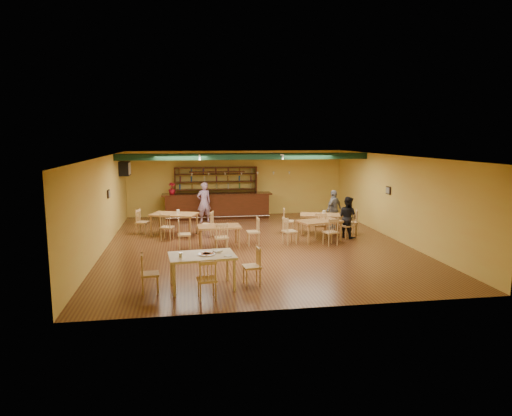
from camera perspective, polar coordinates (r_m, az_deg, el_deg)
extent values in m
plane|color=#502816|center=(15.60, 0.04, -4.52)|extent=(12.00, 12.00, 0.00)
cube|color=black|center=(17.95, -1.37, 6.51)|extent=(10.00, 0.30, 0.25)
cube|color=silver|center=(18.40, -7.22, 6.72)|extent=(0.05, 2.50, 0.05)
cube|color=silver|center=(18.78, 2.66, 6.82)|extent=(0.05, 2.50, 0.05)
cube|color=silver|center=(19.38, -16.19, 4.79)|extent=(0.34, 0.70, 0.48)
cube|color=black|center=(16.31, -18.07, 1.70)|extent=(0.04, 0.34, 0.28)
cube|color=black|center=(17.24, 16.32, 2.15)|extent=(0.04, 0.34, 0.28)
cube|color=#361A0A|center=(20.41, -4.90, 0.27)|extent=(4.87, 0.85, 1.13)
cube|color=#361A0A|center=(20.96, -5.05, 2.08)|extent=(3.77, 0.40, 2.28)
imported|color=#A90F21|center=(20.26, -10.55, 2.44)|extent=(0.38, 0.38, 0.52)
cube|color=#9F6338|center=(17.12, -10.22, -2.05)|extent=(1.88, 1.47, 0.82)
cube|color=#9F6338|center=(17.32, 8.03, -2.00)|extent=(1.66, 1.24, 0.74)
cube|color=#9F6338|center=(15.21, -4.66, -3.54)|extent=(1.43, 0.89, 0.70)
cube|color=#9F6338|center=(16.09, 7.95, -2.85)|extent=(1.66, 1.26, 0.74)
cube|color=beige|center=(11.10, -6.78, -7.94)|extent=(1.66, 1.16, 0.84)
cylinder|color=silver|center=(10.99, -6.24, -5.79)|extent=(0.48, 0.48, 0.01)
cylinder|color=#EAE5C6|center=(10.81, -9.47, -5.86)|extent=(0.08, 0.08, 0.11)
cube|color=white|center=(11.22, -4.86, -5.43)|extent=(0.25, 0.24, 0.03)
cube|color=silver|center=(11.05, -5.38, -5.65)|extent=(0.33, 0.13, 0.00)
cylinder|color=white|center=(10.81, -3.50, -6.02)|extent=(0.24, 0.24, 0.01)
imported|color=#8D4AA0|center=(19.52, -6.56, 0.73)|extent=(0.73, 0.61, 1.73)
imported|color=black|center=(16.76, 11.47, -1.14)|extent=(0.86, 0.92, 1.50)
imported|color=slate|center=(18.26, 9.77, -0.18)|extent=(0.96, 0.85, 1.56)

